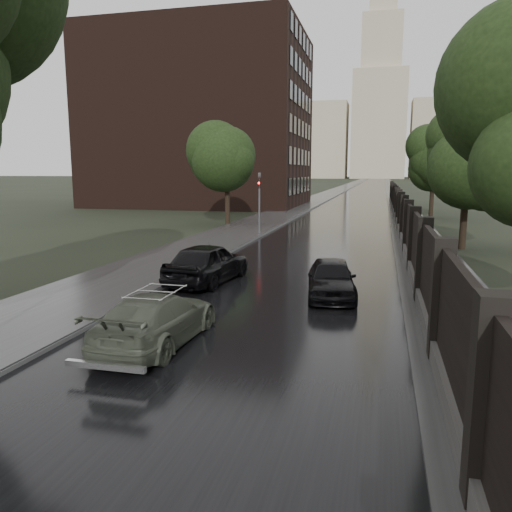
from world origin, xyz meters
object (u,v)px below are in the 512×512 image
object	(u,v)px
tree_right_c	(434,161)
car_right_near	(331,278)
tree_right_b	(468,154)
hatchback_left	(207,263)
tree_left_far	(227,155)
volga_sedan	(157,319)
traffic_light	(259,198)

from	to	relation	value
tree_right_c	car_right_near	distance (m)	30.87
tree_right_b	tree_right_c	size ratio (longest dim) A/B	1.00
tree_right_c	hatchback_left	bearing A→B (deg)	-109.66
tree_left_far	hatchback_left	xyz separation A→B (m)	(5.14, -18.99, -4.49)
volga_sedan	traffic_light	bearing A→B (deg)	-82.01
tree_right_c	hatchback_left	xyz separation A→B (m)	(-10.36, -28.99, -4.19)
tree_right_c	volga_sedan	size ratio (longest dim) A/B	1.64
hatchback_left	car_right_near	distance (m)	4.75
hatchback_left	car_right_near	size ratio (longest dim) A/B	1.19
tree_left_far	tree_right_b	bearing A→B (deg)	-27.30
volga_sedan	tree_right_b	bearing A→B (deg)	-116.88
tree_right_b	car_right_near	world-z (taller)	tree_right_b
tree_right_b	hatchback_left	bearing A→B (deg)	-133.30
traffic_light	car_right_near	world-z (taller)	traffic_light
tree_right_c	traffic_light	bearing A→B (deg)	-128.18
tree_left_far	car_right_near	world-z (taller)	tree_left_far
traffic_light	volga_sedan	bearing A→B (deg)	-83.06
tree_left_far	traffic_light	size ratio (longest dim) A/B	1.85
tree_right_b	traffic_light	distance (m)	12.44
tree_left_far	hatchback_left	world-z (taller)	tree_left_far
car_right_near	traffic_light	bearing A→B (deg)	104.20
tree_right_b	hatchback_left	size ratio (longest dim) A/B	1.58
hatchback_left	car_right_near	world-z (taller)	hatchback_left
tree_left_far	hatchback_left	size ratio (longest dim) A/B	1.66
tree_left_far	tree_right_b	xyz separation A→B (m)	(15.50, -8.00, -0.29)
tree_right_b	tree_right_c	distance (m)	18.00
car_right_near	tree_right_c	bearing A→B (deg)	71.38
car_right_near	tree_left_far	bearing A→B (deg)	108.19
tree_left_far	tree_right_c	size ratio (longest dim) A/B	1.05
volga_sedan	tree_right_c	bearing A→B (deg)	-103.61
tree_right_c	hatchback_left	size ratio (longest dim) A/B	1.58
tree_left_far	volga_sedan	xyz separation A→B (m)	(6.20, -25.54, -4.62)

